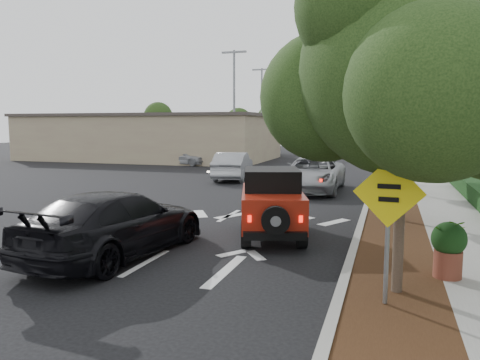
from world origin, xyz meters
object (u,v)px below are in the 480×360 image
at_px(red_jeep, 272,202).
at_px(speed_hump_sign, 388,211).
at_px(black_suv_oncoming, 116,223).
at_px(silver_suv_ahead, 312,174).

relative_size(red_jeep, speed_hump_sign, 1.57).
xyz_separation_m(red_jeep, black_suv_oncoming, (-3.16, -3.19, -0.18)).
distance_m(red_jeep, black_suv_oncoming, 4.50).
distance_m(silver_suv_ahead, speed_hump_sign, 14.86).
bearing_deg(black_suv_oncoming, red_jeep, -128.61).
bearing_deg(red_jeep, speed_hump_sign, -72.61).
bearing_deg(silver_suv_ahead, black_suv_oncoming, -102.21).
distance_m(red_jeep, silver_suv_ahead, 9.59).
distance_m(black_suv_oncoming, speed_hump_sign, 6.67).
bearing_deg(speed_hump_sign, silver_suv_ahead, 108.37).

